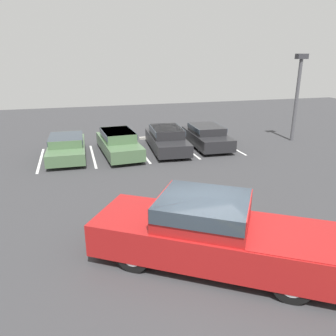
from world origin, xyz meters
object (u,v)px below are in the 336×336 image
Objects in this scene: wheel_stop_curb at (153,137)px; pickup_truck at (215,233)px; light_post at (298,90)px; parked_sedan_d at (207,135)px; parked_sedan_a at (67,146)px; parked_sedan_c at (167,138)px; parked_sedan_b at (118,142)px.

pickup_truck is at bearing -97.18° from wheel_stop_curb.
parked_sedan_d is at bearing 178.58° from light_post.
parked_sedan_a is at bearing -151.68° from wheel_stop_curb.
parked_sedan_c is at bearing -87.96° from wheel_stop_curb.
pickup_truck is 10.70m from parked_sedan_b.
pickup_truck is at bearing -5.24° from parked_sedan_c.
parked_sedan_a is (-3.60, 10.83, -0.26)m from pickup_truck.
parked_sedan_c is at bearing 113.89° from pickup_truck.
parked_sedan_b is at bearing 128.42° from pickup_truck.
parked_sedan_b is 1.08× the size of parked_sedan_d.
pickup_truck is 13.83m from wheel_stop_curb.
light_post is at bearing 91.72° from parked_sedan_d.
parked_sedan_c is 0.92× the size of light_post.
parked_sedan_a is 0.88× the size of light_post.
parked_sedan_b is at bearing -84.61° from parked_sedan_d.
parked_sedan_c is 8.63m from light_post.
pickup_truck reaches higher than parked_sedan_a.
light_post reaches higher than parked_sedan_c.
parked_sedan_a is 6.07m from wheel_stop_curb.
parked_sedan_d is (7.91, 0.04, 0.05)m from parked_sedan_a.
light_post is at bearing -19.54° from wheel_stop_curb.
wheel_stop_curb is at bearing 135.52° from parked_sedan_b.
light_post is 2.92× the size of wheel_stop_curb.
parked_sedan_c is 2.48m from parked_sedan_d.
parked_sedan_b is at bearing -179.68° from light_post.
pickup_truck reaches higher than wheel_stop_curb.
parked_sedan_a reaches higher than wheel_stop_curb.
parked_sedan_d is at bearing 88.74° from parked_sedan_b.
parked_sedan_a is at bearing -97.00° from parked_sedan_b.
light_post reaches higher than wheel_stop_curb.
parked_sedan_d is at bearing -47.57° from wheel_stop_curb.
pickup_truck is 10.90m from parked_sedan_c.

